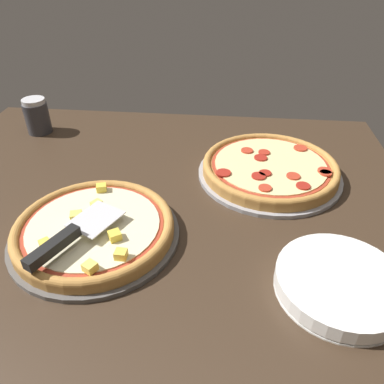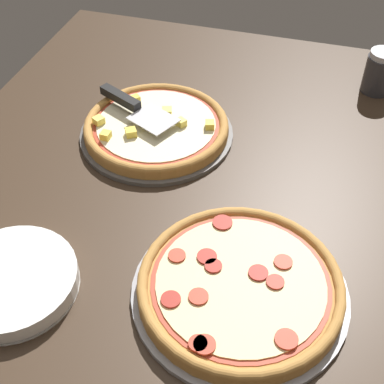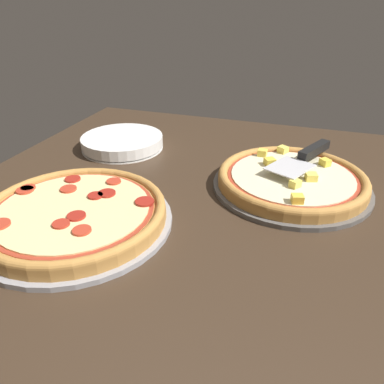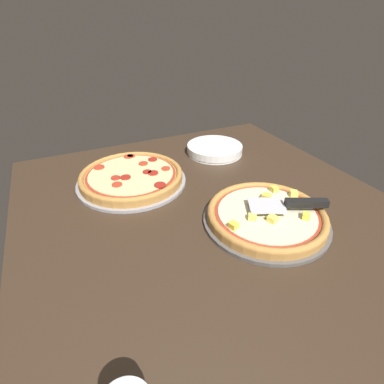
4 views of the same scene
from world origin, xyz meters
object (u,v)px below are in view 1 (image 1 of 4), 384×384
object	(u,v)px
pizza_front	(94,227)
pizza_back	(270,167)
plate_stack	(340,284)
parmesan_shaker	(37,116)
serving_spatula	(65,239)

from	to	relation	value
pizza_front	pizza_back	distance (cm)	45.97
pizza_front	pizza_back	size ratio (longest dim) A/B	0.95
plate_stack	pizza_back	bearing A→B (deg)	104.42
pizza_back	parmesan_shaker	size ratio (longest dim) A/B	3.18
pizza_back	pizza_front	bearing A→B (deg)	-143.35
plate_stack	parmesan_shaker	size ratio (longest dim) A/B	2.07
serving_spatula	parmesan_shaker	distance (cm)	61.51
serving_spatula	parmesan_shaker	size ratio (longest dim) A/B	1.97
pizza_front	serving_spatula	size ratio (longest dim) A/B	1.53
serving_spatula	plate_stack	distance (cm)	49.14
pizza_back	serving_spatula	distance (cm)	52.67
pizza_front	plate_stack	xyz separation A→B (cm)	(46.36, -9.38, -0.75)
serving_spatula	pizza_front	bearing A→B (deg)	70.49
pizza_back	parmesan_shaker	world-z (taller)	parmesan_shaker
pizza_front	parmesan_shaker	bearing A→B (deg)	125.20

